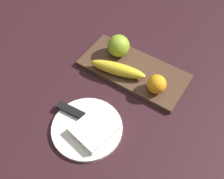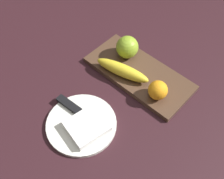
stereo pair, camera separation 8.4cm
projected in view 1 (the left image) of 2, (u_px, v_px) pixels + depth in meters
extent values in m
plane|color=black|center=(143.00, 72.00, 0.94)|extent=(2.40, 2.40, 0.00)
cube|color=#4E3626|center=(133.00, 70.00, 0.94)|extent=(0.37, 0.17, 0.02)
sphere|color=#87AA29|center=(118.00, 46.00, 0.94)|extent=(0.08, 0.08, 0.08)
ellipsoid|color=yellow|center=(118.00, 69.00, 0.90)|extent=(0.19, 0.09, 0.04)
sphere|color=orange|center=(157.00, 84.00, 0.85)|extent=(0.06, 0.06, 0.06)
cylinder|color=white|center=(87.00, 128.00, 0.81)|extent=(0.21, 0.21, 0.01)
cube|color=white|center=(94.00, 130.00, 0.78)|extent=(0.12, 0.13, 0.02)
cube|color=silver|center=(88.00, 120.00, 0.81)|extent=(0.15, 0.03, 0.00)
cube|color=black|center=(71.00, 111.00, 0.83)|extent=(0.09, 0.03, 0.01)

